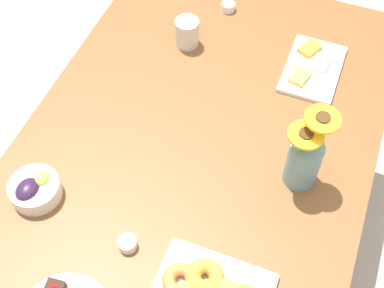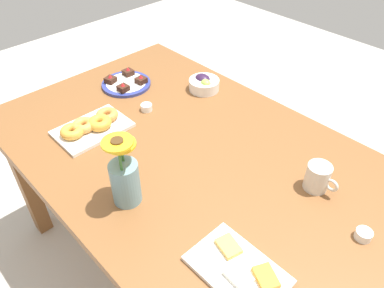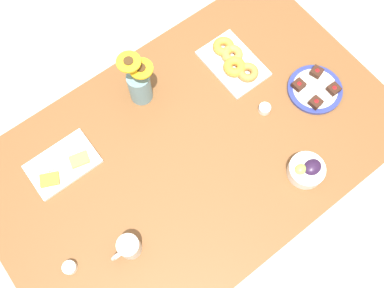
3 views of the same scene
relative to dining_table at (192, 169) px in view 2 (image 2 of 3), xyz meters
name	(u,v)px [view 2 (image 2 of 3)]	position (x,y,z in m)	size (l,w,h in m)	color
ground_plane	(192,265)	(0.00, 0.00, -0.65)	(6.00, 6.00, 0.00)	#B7B2A8
dining_table	(192,169)	(0.00, 0.00, 0.00)	(1.60, 1.00, 0.74)	brown
coffee_mug	(318,177)	(0.41, 0.17, 0.13)	(0.11, 0.08, 0.09)	beige
grape_bowl	(204,84)	(-0.28, 0.34, 0.12)	(0.14, 0.14, 0.07)	white
cheese_platter	(239,269)	(0.44, -0.24, 0.10)	(0.26, 0.17, 0.03)	white
croissant_platter	(92,126)	(-0.37, -0.19, 0.11)	(0.19, 0.28, 0.05)	white
jam_cup_honey	(147,107)	(-0.33, 0.05, 0.10)	(0.05, 0.05, 0.03)	white
jam_cup_berry	(364,234)	(0.61, 0.10, 0.10)	(0.05, 0.05, 0.03)	white
dessert_plate	(126,83)	(-0.55, 0.11, 0.10)	(0.22, 0.22, 0.05)	navy
flower_vase	(125,179)	(0.02, -0.31, 0.18)	(0.12, 0.12, 0.26)	#6B939E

